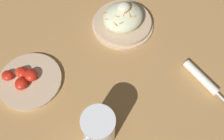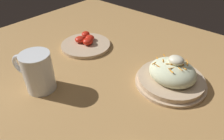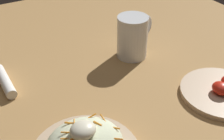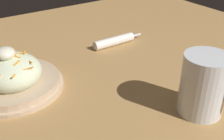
# 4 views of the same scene
# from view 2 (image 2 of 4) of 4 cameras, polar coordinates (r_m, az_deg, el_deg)

# --- Properties ---
(ground_plane) EXTENTS (1.43, 1.43, 0.00)m
(ground_plane) POSITION_cam_2_polar(r_m,az_deg,el_deg) (0.66, -6.06, -6.89)
(ground_plane) COLOR #B2844C
(salad_plate) EXTENTS (0.24, 0.24, 0.11)m
(salad_plate) POSITION_cam_2_polar(r_m,az_deg,el_deg) (0.71, 16.36, -1.52)
(salad_plate) COLOR #D1B28E
(salad_plate) RESTS_ON ground_plane
(beer_mug) EXTENTS (0.14, 0.09, 0.13)m
(beer_mug) POSITION_cam_2_polar(r_m,az_deg,el_deg) (0.68, -19.97, -0.98)
(beer_mug) COLOR white
(beer_mug) RESTS_ON ground_plane
(tomato_plate) EXTENTS (0.21, 0.21, 0.04)m
(tomato_plate) POSITION_cam_2_polar(r_m,az_deg,el_deg) (0.91, -7.29, 7.41)
(tomato_plate) COLOR #D1B28E
(tomato_plate) RESTS_ON ground_plane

